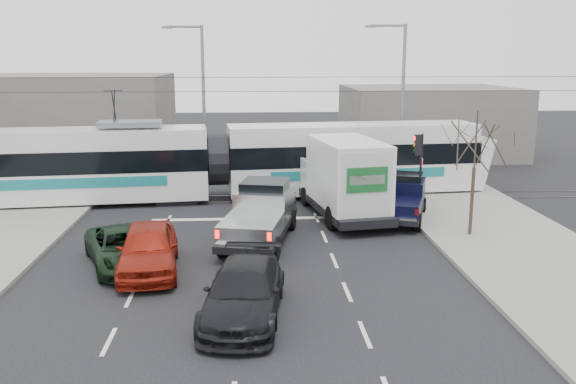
{
  "coord_description": "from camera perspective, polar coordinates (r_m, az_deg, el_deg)",
  "views": [
    {
      "loc": [
        -1.27,
        -20.8,
        7.22
      ],
      "look_at": [
        0.24,
        3.43,
        1.8
      ],
      "focal_mm": 38.0,
      "sensor_mm": 36.0,
      "label": 1
    }
  ],
  "objects": [
    {
      "name": "green_car",
      "position": [
        22.17,
        -15.12,
        -5.07
      ],
      "size": [
        3.78,
        5.26,
        1.33
      ],
      "primitive_type": "imported",
      "rotation": [
        0.0,
        0.0,
        0.37
      ],
      "color": "black",
      "rests_on": "ground"
    },
    {
      "name": "rails",
      "position": [
        31.66,
        -1.18,
        -0.58
      ],
      "size": [
        60.0,
        1.6,
        0.03
      ],
      "primitive_type": "cube",
      "color": "#33302D",
      "rests_on": "ground"
    },
    {
      "name": "street_lamp_near",
      "position": [
        35.91,
        10.39,
        9.02
      ],
      "size": [
        2.38,
        0.25,
        9.0
      ],
      "color": "slate",
      "rests_on": "ground"
    },
    {
      "name": "red_car",
      "position": [
        21.37,
        -12.95,
        -5.16
      ],
      "size": [
        2.44,
        5.03,
        1.65
      ],
      "primitive_type": "imported",
      "rotation": [
        0.0,
        0.0,
        0.1
      ],
      "color": "maroon",
      "rests_on": "ground"
    },
    {
      "name": "building_right",
      "position": [
        46.96,
        12.94,
        6.5
      ],
      "size": [
        12.0,
        10.0,
        5.0
      ],
      "primitive_type": "cube",
      "color": "slate",
      "rests_on": "ground"
    },
    {
      "name": "tram",
      "position": [
        31.36,
        -6.68,
        2.88
      ],
      "size": [
        27.49,
        5.49,
        5.58
      ],
      "rotation": [
        0.0,
        0.0,
        0.1
      ],
      "color": "white",
      "rests_on": "ground"
    },
    {
      "name": "street_lamp_far",
      "position": [
        36.98,
        -8.2,
        9.19
      ],
      "size": [
        2.38,
        0.25,
        9.0
      ],
      "color": "slate",
      "rests_on": "ground"
    },
    {
      "name": "catenary",
      "position": [
        31.01,
        -1.21,
        6.4
      ],
      "size": [
        60.0,
        0.2,
        7.0
      ],
      "color": "black",
      "rests_on": "ground"
    },
    {
      "name": "traffic_signal",
      "position": [
        28.73,
        12.13,
        3.33
      ],
      "size": [
        0.44,
        0.44,
        3.6
      ],
      "color": "black",
      "rests_on": "ground"
    },
    {
      "name": "silver_pickup",
      "position": [
        24.39,
        -2.51,
        -1.91
      ],
      "size": [
        3.4,
        6.52,
        2.26
      ],
      "rotation": [
        0.0,
        0.0,
        -0.22
      ],
      "color": "black",
      "rests_on": "ground"
    },
    {
      "name": "sidewalk_right",
      "position": [
        24.27,
        21.75,
        -5.46
      ],
      "size": [
        6.0,
        60.0,
        0.15
      ],
      "primitive_type": "cube",
      "color": "gray",
      "rests_on": "ground"
    },
    {
      "name": "dark_car",
      "position": [
        17.39,
        -4.15,
        -9.3
      ],
      "size": [
        2.68,
        5.35,
        1.49
      ],
      "primitive_type": "imported",
      "rotation": [
        0.0,
        0.0,
        -0.12
      ],
      "color": "black",
      "rests_on": "ground"
    },
    {
      "name": "bare_tree",
      "position": [
        25.17,
        17.15,
        4.2
      ],
      "size": [
        2.4,
        2.4,
        5.0
      ],
      "color": "#47382B",
      "rests_on": "ground"
    },
    {
      "name": "building_left",
      "position": [
        44.85,
        -20.18,
        6.42
      ],
      "size": [
        14.0,
        10.0,
        6.0
      ],
      "primitive_type": "cube",
      "color": "slate",
      "rests_on": "ground"
    },
    {
      "name": "navy_pickup",
      "position": [
        27.93,
        10.77,
        -0.55
      ],
      "size": [
        3.21,
        5.02,
        1.99
      ],
      "rotation": [
        0.0,
        0.0,
        -0.34
      ],
      "color": "black",
      "rests_on": "ground"
    },
    {
      "name": "box_truck",
      "position": [
        27.74,
        5.18,
        1.25
      ],
      "size": [
        3.65,
        7.57,
        3.63
      ],
      "rotation": [
        0.0,
        0.0,
        0.16
      ],
      "color": "black",
      "rests_on": "ground"
    },
    {
      "name": "ground",
      "position": [
        22.05,
        -0.07,
        -6.53
      ],
      "size": [
        120.0,
        120.0,
        0.0
      ],
      "primitive_type": "plane",
      "color": "black",
      "rests_on": "ground"
    }
  ]
}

